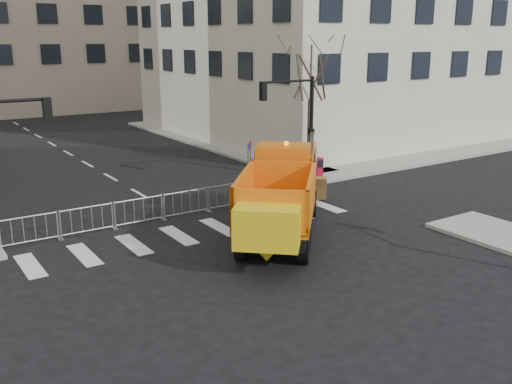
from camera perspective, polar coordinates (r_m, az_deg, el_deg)
ground at (r=18.03m, az=3.24°, el=-8.58°), size 120.00×120.00×0.00m
sidewalk_back at (r=24.90m, az=-8.52°, el=-1.76°), size 64.00×5.00×0.15m
traffic_light_right at (r=29.58m, az=5.55°, el=6.24°), size 0.18×0.18×5.40m
crowd_barriers at (r=23.69m, az=-9.28°, el=-1.48°), size 12.60×0.60×1.10m
street_tree at (r=30.65m, az=5.44°, el=8.53°), size 3.00×3.00×7.50m
plow_truck at (r=20.97m, az=2.44°, el=-0.25°), size 8.44×8.99×3.79m
cop_a at (r=25.76m, az=3.38°, el=0.70°), size 0.65×0.46×1.67m
cop_b at (r=25.37m, az=2.39°, el=0.46°), size 1.01×0.96×1.64m
cop_c at (r=24.95m, az=1.82°, el=0.56°), size 1.06×1.19×1.93m
newspaper_box at (r=29.81m, az=6.17°, el=2.37°), size 0.47×0.42×1.10m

